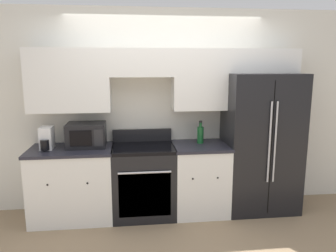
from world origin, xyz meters
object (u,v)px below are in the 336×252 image
Objects in this scene: oven_range at (144,180)px; bottle at (200,134)px; refrigerator at (259,142)px; microwave at (86,135)px.

oven_range is 0.93m from bottle.
bottle is (-0.78, 0.01, 0.12)m from refrigerator.
oven_range is at bearing -6.49° from microwave.
oven_range is 0.91m from microwave.
oven_range is 2.28× the size of microwave.
microwave is (-0.69, 0.08, 0.59)m from oven_range.
bottle is at bearing 6.72° from oven_range.
oven_range is 3.62× the size of bottle.
microwave is at bearing 173.51° from oven_range.
bottle is (0.74, 0.09, 0.56)m from oven_range.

